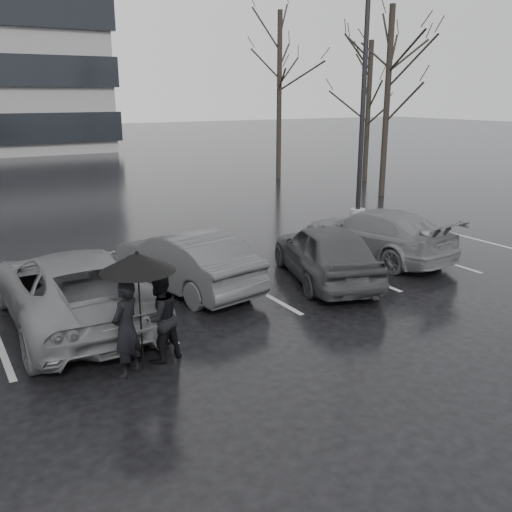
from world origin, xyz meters
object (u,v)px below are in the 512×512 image
object	(u,v)px
car_west_b	(72,287)
car_west_a	(186,260)
pedestrian_left	(126,329)
tree_east	(387,104)
lamp_post	(364,87)
tree_north	(279,97)
pedestrian_right	(160,318)
car_main	(326,252)
tree_ne	(368,112)
car_east	(375,233)

from	to	relation	value
car_west_b	car_west_a	bearing A→B (deg)	-164.53
pedestrian_left	tree_east	xyz separation A→B (m)	(15.34, 10.70, 3.19)
lamp_post	tree_north	xyz separation A→B (m)	(2.69, 9.70, -0.39)
car_west_a	pedestrian_right	xyz separation A→B (m)	(-1.90, -3.21, 0.08)
car_main	lamp_post	xyz separation A→B (m)	(5.92, 5.71, 3.92)
car_west_a	tree_north	distance (m)	18.84
pedestrian_left	pedestrian_right	bearing A→B (deg)	164.95
lamp_post	tree_north	distance (m)	10.08
tree_east	lamp_post	bearing A→B (deg)	-143.77
tree_ne	pedestrian_left	bearing A→B (deg)	-140.51
car_main	car_west_b	size ratio (longest dim) A/B	0.79
pedestrian_right	tree_ne	xyz separation A→B (m)	(17.18, 14.47, 2.72)
car_east	pedestrian_left	size ratio (longest dim) A/B	2.94
car_west_a	car_west_b	distance (m)	2.86
car_east	car_west_b	bearing A→B (deg)	-2.76
car_west_a	tree_east	distance (m)	15.07
car_west_b	car_east	xyz separation A→B (m)	(8.36, 0.52, -0.06)
car_west_b	tree_east	bearing A→B (deg)	-152.31
car_east	tree_east	bearing A→B (deg)	-140.17
tree_east	pedestrian_right	bearing A→B (deg)	-144.52
lamp_post	pedestrian_left	bearing A→B (deg)	-145.53
car_west_b	tree_north	world-z (taller)	tree_north
car_west_b	tree_north	bearing A→B (deg)	-133.66
pedestrian_left	tree_ne	distance (m)	23.27
car_main	car_east	size ratio (longest dim) A/B	0.89
car_main	tree_east	world-z (taller)	tree_east
car_west_a	car_west_b	world-z (taller)	car_west_b
car_main	tree_ne	xyz separation A→B (m)	(12.11, 12.42, 2.78)
pedestrian_left	pedestrian_right	distance (m)	0.69
car_main	car_west_a	size ratio (longest dim) A/B	1.00
car_west_a	lamp_post	size ratio (longest dim) A/B	0.42
car_main	pedestrian_left	xyz separation A→B (m)	(-5.72, -2.28, 0.09)
car_main	tree_east	xyz separation A→B (m)	(9.61, 8.42, 3.28)
car_west_b	car_east	size ratio (longest dim) A/B	1.13
car_west_b	tree_ne	world-z (taller)	tree_ne
pedestrian_left	tree_east	size ratio (longest dim) A/B	0.20
car_west_b	lamp_post	bearing A→B (deg)	-155.46
pedestrian_left	tree_ne	bearing A→B (deg)	-175.16
car_main	car_west_a	bearing A→B (deg)	-2.10
car_west_b	pedestrian_right	world-z (taller)	pedestrian_right
car_east	tree_ne	distance (m)	15.28
tree_ne	car_west_a	bearing A→B (deg)	-143.61
lamp_post	car_east	bearing A→B (deg)	-126.15
pedestrian_right	lamp_post	size ratio (longest dim) A/B	0.15
car_east	tree_north	xyz separation A→B (m)	(6.18, 14.48, 3.56)
car_main	tree_north	world-z (taller)	tree_north
car_east	pedestrian_right	distance (m)	8.08
lamp_post	tree_ne	bearing A→B (deg)	47.28
car_west_a	pedestrian_left	distance (m)	4.29
tree_east	tree_ne	size ratio (longest dim) A/B	1.14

